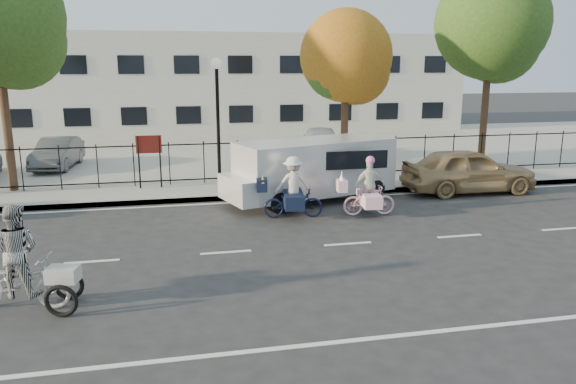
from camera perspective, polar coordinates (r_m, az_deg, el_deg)
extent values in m
plane|color=#333334|center=(13.31, -6.33, -6.13)|extent=(120.00, 120.00, 0.00)
cube|color=#A8A399|center=(18.12, -7.99, -0.72)|extent=(60.00, 0.10, 0.15)
cube|color=#A8A399|center=(19.14, -8.23, 0.02)|extent=(60.00, 2.20, 0.15)
cube|color=#A8A399|center=(27.87, -9.54, 4.07)|extent=(60.00, 15.60, 0.15)
cube|color=silver|center=(37.56, -10.47, 10.82)|extent=(34.00, 10.00, 6.00)
cylinder|color=black|center=(19.52, -7.10, 6.49)|extent=(0.12, 0.12, 4.00)
sphere|color=white|center=(19.39, -7.28, 12.81)|extent=(0.36, 0.36, 0.36)
cylinder|color=black|center=(19.62, -14.89, 2.94)|extent=(0.06, 0.06, 1.80)
cylinder|color=black|center=(19.60, -12.85, 3.04)|extent=(0.06, 0.06, 1.80)
cube|color=#59140F|center=(19.52, -13.97, 4.72)|extent=(0.85, 0.04, 0.60)
imported|color=silver|center=(11.32, -25.67, -8.28)|extent=(1.97, 1.06, 0.98)
imported|color=white|center=(11.12, -25.98, -5.36)|extent=(0.96, 0.82, 1.71)
torus|color=black|center=(10.70, -22.06, -10.22)|extent=(0.61, 0.22, 0.61)
torus|color=black|center=(11.40, -21.43, -8.73)|extent=(0.61, 0.22, 0.61)
cube|color=white|center=(10.92, -21.89, -7.76)|extent=(0.62, 0.50, 0.27)
imported|color=#E8B0C3|center=(16.40, 8.24, -0.83)|extent=(1.56, 0.59, 0.91)
imported|color=white|center=(16.29, 8.29, 0.76)|extent=(0.87, 0.44, 1.44)
cube|color=#FCBFD6|center=(16.11, 5.46, 0.67)|extent=(0.32, 0.53, 0.33)
cone|color=white|center=(16.05, 5.48, 1.69)|extent=(0.11, 0.11, 0.29)
cube|color=#FCBFD6|center=(16.39, 8.24, -0.67)|extent=(0.62, 1.23, 0.37)
sphere|color=pink|center=(16.16, 8.37, 3.20)|extent=(0.26, 0.26, 0.26)
imported|color=#101536|center=(16.01, 0.52, -1.06)|extent=(1.76, 0.80, 0.89)
imported|color=silver|center=(15.89, 0.53, 0.86)|extent=(1.07, 0.70, 1.56)
cube|color=black|center=(15.83, -2.68, 0.78)|extent=(0.36, 0.58, 0.36)
cone|color=gold|center=(15.97, -2.79, 1.60)|extent=(0.12, 0.23, 0.32)
cone|color=gold|center=(15.62, -2.58, 1.35)|extent=(0.12, 0.23, 0.32)
cube|color=black|center=(15.99, 0.52, -0.72)|extent=(0.70, 1.34, 0.40)
cube|color=silver|center=(17.88, 2.79, 2.62)|extent=(5.35, 3.26, 1.68)
cube|color=silver|center=(17.48, -5.96, 0.77)|extent=(0.98, 1.87, 0.74)
cylinder|color=black|center=(16.89, -2.33, -0.74)|extent=(0.69, 0.42, 0.65)
cylinder|color=black|center=(18.47, -3.20, 0.45)|extent=(0.69, 0.42, 0.65)
cylinder|color=black|center=(17.82, 8.94, -0.16)|extent=(0.69, 0.42, 0.65)
cylinder|color=black|center=(19.32, 7.21, 0.93)|extent=(0.69, 0.42, 0.65)
imported|color=#A08157|center=(20.03, 17.87, 2.11)|extent=(4.50, 1.87, 1.53)
imported|color=#4B4E53|center=(24.60, -22.38, 3.69)|extent=(1.68, 3.81, 1.22)
imported|color=#B5B8BD|center=(24.73, 3.36, 4.97)|extent=(2.56, 4.51, 1.45)
cylinder|color=#442D1D|center=(20.65, -26.71, 6.58)|extent=(0.28, 0.28, 5.03)
sphere|color=#385B1E|center=(20.66, -25.93, 13.68)|extent=(3.16, 3.16, 3.16)
cylinder|color=#442D1D|center=(21.57, 5.75, 6.75)|extent=(0.28, 0.28, 4.00)
sphere|color=#9F6219|center=(21.44, 5.91, 13.60)|extent=(3.43, 3.43, 3.43)
sphere|color=#9F6219|center=(21.79, 6.99, 12.06)|extent=(2.52, 2.52, 2.52)
cylinder|color=#442D1D|center=(23.95, 19.36, 8.02)|extent=(0.28, 0.28, 5.09)
sphere|color=#385B1E|center=(23.92, 19.97, 15.85)|extent=(4.37, 4.37, 4.37)
sphere|color=#385B1E|center=(24.32, 20.61, 14.02)|extent=(3.20, 3.20, 3.20)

